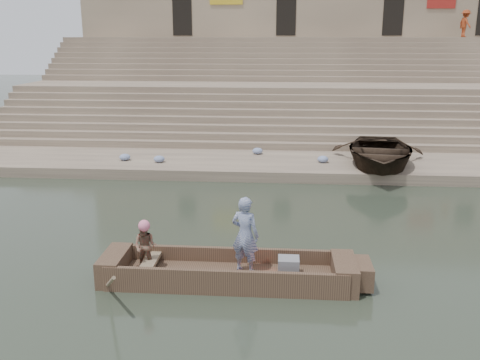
# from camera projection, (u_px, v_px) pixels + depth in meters

# --- Properties ---
(ground) EXTENTS (120.00, 120.00, 0.00)m
(ground) POSITION_uv_depth(u_px,v_px,m) (362.00, 247.00, 13.73)
(ground) COLOR #232D22
(ground) RESTS_ON ground
(lower_landing) EXTENTS (32.00, 4.00, 0.40)m
(lower_landing) POSITION_uv_depth(u_px,v_px,m) (334.00, 166.00, 21.37)
(lower_landing) COLOR gray
(lower_landing) RESTS_ON ground
(mid_landing) EXTENTS (32.00, 3.00, 2.80)m
(mid_landing) POSITION_uv_depth(u_px,v_px,m) (322.00, 111.00, 28.27)
(mid_landing) COLOR gray
(mid_landing) RESTS_ON ground
(upper_landing) EXTENTS (32.00, 3.00, 5.20)m
(upper_landing) POSITION_uv_depth(u_px,v_px,m) (315.00, 78.00, 34.69)
(upper_landing) COLOR gray
(upper_landing) RESTS_ON ground
(ghat_steps) EXTENTS (32.00, 11.00, 5.20)m
(ghat_steps) POSITION_uv_depth(u_px,v_px,m) (320.00, 100.00, 29.79)
(ghat_steps) COLOR gray
(ghat_steps) RESTS_ON ground
(building_wall) EXTENTS (32.00, 5.07, 11.20)m
(building_wall) POSITION_uv_depth(u_px,v_px,m) (314.00, 31.00, 37.74)
(building_wall) COLOR tan
(building_wall) RESTS_ON ground
(main_rowboat) EXTENTS (5.00, 1.30, 0.22)m
(main_rowboat) POSITION_uv_depth(u_px,v_px,m) (228.00, 277.00, 11.75)
(main_rowboat) COLOR brown
(main_rowboat) RESTS_ON ground
(rowboat_trim) EXTENTS (6.04, 2.63, 1.77)m
(rowboat_trim) POSITION_uv_depth(u_px,v_px,m) (237.00, 270.00, 11.68)
(rowboat_trim) COLOR brown
(rowboat_trim) RESTS_ON ground
(standing_man) EXTENTS (0.74, 0.62, 1.74)m
(standing_man) POSITION_uv_depth(u_px,v_px,m) (245.00, 235.00, 11.55)
(standing_man) COLOR navy
(standing_man) RESTS_ON main_rowboat
(rowing_man) EXTENTS (0.60, 0.50, 1.10)m
(rowing_man) POSITION_uv_depth(u_px,v_px,m) (145.00, 247.00, 11.74)
(rowing_man) COLOR #22684B
(rowing_man) RESTS_ON main_rowboat
(television) EXTENTS (0.46, 0.42, 0.40)m
(television) POSITION_uv_depth(u_px,v_px,m) (288.00, 266.00, 11.57)
(television) COLOR slate
(television) RESTS_ON main_rowboat
(beached_rowboat) EXTENTS (4.36, 5.65, 1.08)m
(beached_rowboat) POSITION_uv_depth(u_px,v_px,m) (379.00, 152.00, 20.56)
(beached_rowboat) COLOR #2D2116
(beached_rowboat) RESTS_ON lower_landing
(pedestrian) EXTENTS (0.87, 1.20, 1.67)m
(pedestrian) POSITION_uv_depth(u_px,v_px,m) (465.00, 23.00, 33.33)
(pedestrian) COLOR #913618
(pedestrian) RESTS_ON upper_landing
(cloth_bundles) EXTENTS (17.48, 2.28, 0.26)m
(cloth_bundles) POSITION_uv_depth(u_px,v_px,m) (282.00, 156.00, 21.59)
(cloth_bundles) COLOR #3F5999
(cloth_bundles) RESTS_ON lower_landing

